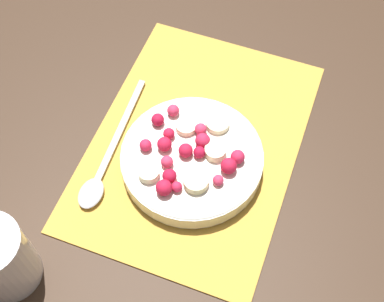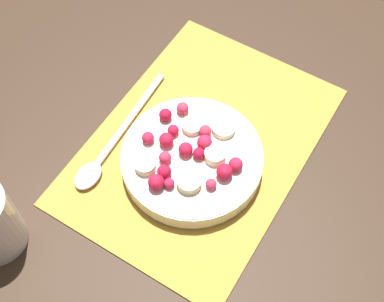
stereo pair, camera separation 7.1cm
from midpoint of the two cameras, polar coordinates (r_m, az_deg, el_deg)
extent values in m
plane|color=#382619|center=(0.76, 3.57, 0.39)|extent=(3.00, 3.00, 0.00)
cube|color=gold|center=(0.76, 3.58, 0.51)|extent=(0.40, 0.28, 0.01)
cylinder|color=silver|center=(0.73, 2.78, -1.15)|extent=(0.19, 0.19, 0.03)
torus|color=silver|center=(0.72, 2.81, -0.77)|extent=(0.19, 0.19, 0.01)
cylinder|color=white|center=(0.72, 2.82, -0.59)|extent=(0.17, 0.17, 0.00)
cylinder|color=#F4EAB7|center=(0.73, 6.15, 2.24)|extent=(0.04, 0.04, 0.01)
cylinder|color=#F4EAB7|center=(0.71, 5.33, -0.66)|extent=(0.04, 0.04, 0.01)
cylinder|color=#F4EAB7|center=(0.73, 2.77, 2.48)|extent=(0.04, 0.04, 0.01)
cylinder|color=beige|center=(0.69, 2.63, -3.53)|extent=(0.04, 0.04, 0.01)
cylinder|color=#F4EAB7|center=(0.70, -2.15, -1.77)|extent=(0.03, 0.03, 0.01)
sphere|color=#B21433|center=(0.69, -0.06, -2.46)|extent=(0.02, 0.02, 0.02)
sphere|color=#DB3356|center=(0.69, 5.01, -3.79)|extent=(0.01, 0.01, 0.01)
sphere|color=red|center=(0.72, 0.77, 2.01)|extent=(0.02, 0.02, 0.02)
sphere|color=#D12347|center=(0.70, 7.57, -1.66)|extent=(0.02, 0.02, 0.02)
sphere|color=red|center=(0.71, 1.91, 0.07)|extent=(0.02, 0.02, 0.02)
sphere|color=#D12347|center=(0.68, 0.49, -3.73)|extent=(0.01, 0.01, 0.01)
sphere|color=red|center=(0.68, -0.89, -3.60)|extent=(0.02, 0.02, 0.02)
sphere|color=red|center=(0.71, 0.07, 0.97)|extent=(0.02, 0.02, 0.02)
sphere|color=#D12347|center=(0.71, 4.19, 0.68)|extent=(0.02, 0.02, 0.02)
sphere|color=#D12347|center=(0.72, -1.92, 1.19)|extent=(0.02, 0.02, 0.02)
sphere|color=#DB3356|center=(0.70, -0.02, -0.93)|extent=(0.02, 0.02, 0.02)
sphere|color=#B21433|center=(0.74, -0.12, 3.66)|extent=(0.02, 0.02, 0.02)
sphere|color=#DB3356|center=(0.73, 4.35, 2.10)|extent=(0.02, 0.02, 0.02)
sphere|color=red|center=(0.69, 6.42, -2.47)|extent=(0.02, 0.02, 0.02)
sphere|color=#B21433|center=(0.71, 3.61, -0.51)|extent=(0.02, 0.02, 0.02)
sphere|color=#DB3356|center=(0.74, 1.71, 4.37)|extent=(0.02, 0.02, 0.02)
cube|color=#B2B2B7|center=(0.78, -3.96, 3.38)|extent=(0.18, 0.02, 0.00)
ellipsoid|color=#B2B2B7|center=(0.73, -8.35, -2.84)|extent=(0.05, 0.03, 0.01)
camera|label=1|loc=(0.04, -87.13, 4.76)|focal=50.00mm
camera|label=2|loc=(0.04, 92.87, -4.76)|focal=50.00mm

